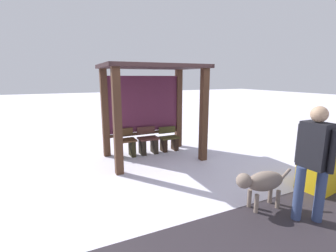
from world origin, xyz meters
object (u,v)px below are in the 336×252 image
(bus_shelter, at_px, (150,92))
(grit_bin, at_px, (319,171))
(dog, at_px, (262,182))
(person_walking, at_px, (314,156))
(bench_center_inside, at_px, (148,143))
(bench_left_inside, at_px, (126,146))
(bench_right_inside, at_px, (169,141))

(bus_shelter, bearing_deg, grit_bin, -56.29)
(dog, bearing_deg, bus_shelter, 100.91)
(bus_shelter, height_order, person_walking, bus_shelter)
(person_walking, bearing_deg, bench_center_inside, 104.14)
(bench_left_inside, xyz_separation_m, bench_center_inside, (0.67, 0.00, -0.01))
(grit_bin, bearing_deg, bench_left_inside, 129.11)
(bus_shelter, xyz_separation_m, bench_right_inside, (0.67, 0.22, -1.50))
(bench_right_inside, height_order, grit_bin, grit_bin)
(bus_shelter, relative_size, grit_bin, 3.50)
(bench_left_inside, height_order, bench_center_inside, bench_left_inside)
(bench_center_inside, bearing_deg, bench_left_inside, -179.99)
(bench_right_inside, relative_size, person_walking, 0.40)
(bench_center_inside, relative_size, dog, 0.71)
(bus_shelter, height_order, bench_left_inside, bus_shelter)
(bench_left_inside, relative_size, bench_right_inside, 1.09)
(bench_left_inside, bearing_deg, dog, -69.87)
(bus_shelter, bearing_deg, dog, -79.09)
(bench_left_inside, bearing_deg, bus_shelter, -18.46)
(bench_center_inside, height_order, person_walking, person_walking)
(bench_right_inside, bearing_deg, dog, -90.27)
(person_walking, bearing_deg, dog, 125.40)
(person_walking, bearing_deg, bus_shelter, 104.91)
(bus_shelter, distance_m, bench_right_inside, 1.66)
(bench_center_inside, distance_m, dog, 3.65)
(dog, height_order, grit_bin, grit_bin)
(bench_left_inside, height_order, grit_bin, bench_left_inside)
(bench_left_inside, bearing_deg, grit_bin, -50.89)
(bench_left_inside, xyz_separation_m, person_walking, (1.71, -4.14, 0.73))
(bench_left_inside, bearing_deg, bench_center_inside, 0.01)
(dog, xyz_separation_m, grit_bin, (1.57, 0.04, -0.10))
(bench_center_inside, height_order, bench_right_inside, bench_center_inside)
(bench_left_inside, relative_size, grit_bin, 1.04)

